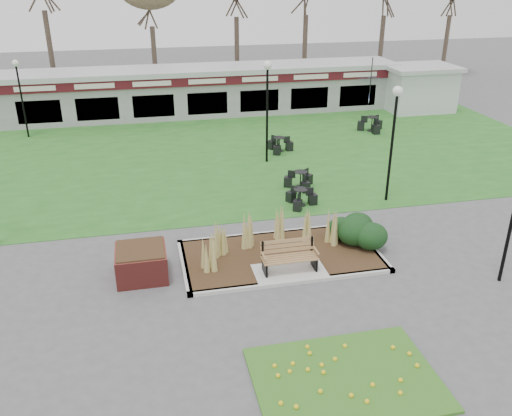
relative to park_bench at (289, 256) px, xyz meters
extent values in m
plane|color=#515154|center=(0.00, -0.25, -0.59)|extent=(100.00, 100.00, 0.00)
cube|color=#23631F|center=(0.00, 11.75, -0.58)|extent=(34.00, 16.00, 0.02)
cube|color=#2B6B1E|center=(0.00, -4.85, -0.55)|extent=(4.20, 3.00, 0.08)
cube|color=#382216|center=(0.00, 0.95, -0.53)|extent=(6.22, 3.22, 0.12)
cube|color=#B7B7B2|center=(0.00, -0.66, -0.53)|extent=(6.40, 0.18, 0.12)
cube|color=#B7B7B2|center=(0.00, 2.56, -0.53)|extent=(6.40, 0.18, 0.12)
cube|color=#B7B7B2|center=(-3.11, 0.95, -0.53)|extent=(0.18, 3.40, 0.12)
cube|color=#B7B7B2|center=(3.11, 0.95, -0.53)|extent=(0.18, 3.40, 0.12)
cube|color=#B7B7B2|center=(0.00, -0.10, -0.52)|extent=(2.20, 1.20, 0.13)
cone|color=tan|center=(-1.90, 1.35, 0.11)|extent=(0.36, 0.36, 1.15)
cone|color=tan|center=(-0.90, 1.75, 0.11)|extent=(0.36, 0.36, 1.15)
cone|color=tan|center=(0.20, 1.95, 0.11)|extent=(0.36, 0.36, 1.15)
cone|color=tan|center=(1.10, 1.75, 0.11)|extent=(0.36, 0.36, 1.15)
cone|color=tan|center=(1.90, 1.35, 0.11)|extent=(0.36, 0.36, 1.15)
cone|color=tan|center=(-2.40, 0.55, 0.11)|extent=(0.36, 0.36, 1.15)
ellipsoid|color=black|center=(2.60, 1.15, 0.00)|extent=(1.21, 1.10, 0.99)
ellipsoid|color=black|center=(3.00, 0.75, -0.04)|extent=(1.10, 1.00, 0.90)
ellipsoid|color=black|center=(2.90, 1.65, -0.06)|extent=(1.06, 0.96, 0.86)
ellipsoid|color=black|center=(2.30, 1.65, -0.11)|extent=(0.92, 0.84, 0.76)
cube|color=#9E7D47|center=(0.00, -0.10, -0.03)|extent=(1.70, 0.57, 0.04)
cube|color=#9E7D47|center=(0.00, 0.21, 0.25)|extent=(1.70, 0.13, 0.44)
cube|color=black|center=(-0.78, -0.10, -0.25)|extent=(0.06, 0.55, 0.42)
cube|color=black|center=(0.78, -0.10, -0.25)|extent=(0.06, 0.55, 0.42)
cube|color=black|center=(-0.78, 0.20, 0.22)|extent=(0.06, 0.06, 0.50)
cube|color=black|center=(0.78, 0.20, 0.22)|extent=(0.06, 0.06, 0.50)
cube|color=#9E7D47|center=(-0.82, -0.12, 0.15)|extent=(0.05, 0.50, 0.04)
cube|color=#9E7D47|center=(0.82, -0.12, 0.15)|extent=(0.05, 0.50, 0.04)
cube|color=maroon|center=(-4.40, 0.75, -0.14)|extent=(1.50, 1.50, 0.90)
cube|color=#382216|center=(-4.40, 0.75, 0.33)|extent=(1.40, 1.40, 0.06)
cube|color=gray|center=(0.00, 19.75, 0.71)|extent=(24.00, 3.00, 2.60)
cube|color=#4D1018|center=(0.00, 18.20, 1.76)|extent=(24.00, 0.18, 0.55)
cube|color=silver|center=(0.00, 19.75, 2.16)|extent=(24.60, 3.40, 0.30)
cube|color=silver|center=(0.00, 18.09, 1.76)|extent=(22.00, 0.02, 0.28)
cube|color=black|center=(0.00, 18.30, 0.41)|extent=(22.00, 0.10, 1.30)
cube|color=silver|center=(13.50, 17.75, 0.71)|extent=(4.00, 3.00, 2.60)
cube|color=silver|center=(13.50, 17.75, 2.11)|extent=(4.40, 3.40, 0.25)
cylinder|color=#47382B|center=(-9.00, 27.75, 2.00)|extent=(0.36, 0.36, 5.17)
cylinder|color=#47382B|center=(-3.00, 27.75, 2.00)|extent=(0.36, 0.36, 5.17)
cylinder|color=#47382B|center=(3.00, 27.75, 2.00)|extent=(0.36, 0.36, 5.17)
cylinder|color=#47382B|center=(9.00, 27.75, 2.00)|extent=(0.36, 0.36, 5.17)
cylinder|color=#47382B|center=(15.00, 27.75, 2.00)|extent=(0.36, 0.36, 5.17)
cylinder|color=#47382B|center=(21.00, 27.75, 2.00)|extent=(0.36, 0.36, 5.17)
cylinder|color=black|center=(5.32, 4.54, 1.52)|extent=(0.11, 0.11, 4.22)
sphere|color=white|center=(5.32, 4.54, 3.80)|extent=(0.38, 0.38, 0.38)
cylinder|color=black|center=(1.70, 10.05, 1.60)|extent=(0.11, 0.11, 4.37)
sphere|color=white|center=(1.70, 10.05, 3.96)|extent=(0.39, 0.39, 0.39)
cylinder|color=black|center=(-10.10, 16.75, 1.32)|extent=(0.10, 0.10, 3.82)
sphere|color=white|center=(-10.10, 16.75, 3.39)|extent=(0.34, 0.34, 0.34)
cylinder|color=black|center=(1.79, 4.75, -0.55)|extent=(0.40, 0.40, 0.03)
cylinder|color=black|center=(1.79, 4.75, -0.23)|extent=(0.05, 0.05, 0.66)
cylinder|color=black|center=(1.79, 4.75, 0.11)|extent=(0.55, 0.55, 0.02)
cube|color=black|center=(2.30, 4.76, -0.36)|extent=(0.32, 0.32, 0.42)
cube|color=black|center=(1.53, 5.18, -0.36)|extent=(0.43, 0.43, 0.42)
cube|color=black|center=(1.55, 4.31, -0.36)|extent=(0.42, 0.42, 0.42)
cylinder|color=black|center=(2.68, 11.40, -0.55)|extent=(0.43, 0.43, 0.03)
cylinder|color=black|center=(2.68, 11.40, -0.21)|extent=(0.05, 0.05, 0.70)
cylinder|color=black|center=(2.68, 11.40, 0.15)|extent=(0.58, 0.58, 0.02)
cube|color=black|center=(3.21, 11.43, -0.35)|extent=(0.35, 0.35, 0.45)
cube|color=black|center=(2.39, 11.85, -0.35)|extent=(0.46, 0.46, 0.45)
cube|color=black|center=(2.44, 10.93, -0.35)|extent=(0.44, 0.44, 0.45)
cylinder|color=black|center=(8.69, 13.80, -0.55)|extent=(0.48, 0.48, 0.03)
cylinder|color=black|center=(8.69, 13.80, -0.17)|extent=(0.05, 0.05, 0.78)
cylinder|color=black|center=(8.69, 13.80, 0.23)|extent=(0.65, 0.65, 0.03)
cube|color=black|center=(9.20, 14.10, -0.32)|extent=(0.50, 0.50, 0.50)
cube|color=black|center=(8.17, 14.09, -0.32)|extent=(0.50, 0.50, 0.50)
cube|color=black|center=(8.70, 13.20, -0.32)|extent=(0.37, 0.37, 0.50)
cylinder|color=black|center=(2.33, 6.54, -0.55)|extent=(0.42, 0.42, 0.03)
cylinder|color=black|center=(2.33, 6.54, -0.22)|extent=(0.05, 0.05, 0.69)
cylinder|color=black|center=(2.33, 6.54, 0.14)|extent=(0.57, 0.57, 0.02)
cube|color=black|center=(2.75, 6.85, -0.35)|extent=(0.45, 0.45, 0.44)
cube|color=black|center=(1.85, 6.75, -0.35)|extent=(0.43, 0.43, 0.44)
cube|color=black|center=(2.39, 6.02, -0.35)|extent=(0.36, 0.36, 0.44)
cylinder|color=black|center=(10.13, 17.63, 0.51)|extent=(0.06, 0.06, 2.20)
imported|color=#2F47A6|center=(10.13, 17.63, 0.91)|extent=(2.12, 2.15, 1.72)
camera|label=1|loc=(-4.07, -13.82, 8.12)|focal=38.00mm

